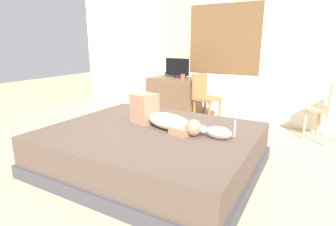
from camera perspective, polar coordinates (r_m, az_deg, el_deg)
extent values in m
plane|color=tan|center=(3.09, -3.23, -11.35)|extent=(16.00, 16.00, 0.00)
cube|color=beige|center=(4.94, 12.02, 15.50)|extent=(6.40, 0.12, 2.90)
cube|color=brown|center=(4.87, 11.83, 15.12)|extent=(1.25, 0.02, 1.17)
cube|color=white|center=(4.87, 11.82, 15.12)|extent=(1.17, 0.02, 1.09)
cube|color=#38383D|center=(3.06, -3.52, -10.17)|extent=(2.23, 1.84, 0.14)
cube|color=#4C3D33|center=(2.97, -3.59, -6.27)|extent=(2.16, 1.79, 0.31)
ellipsoid|color=#CCB299|center=(2.91, 0.10, -1.78)|extent=(0.60, 0.38, 0.17)
sphere|color=#8C664C|center=(2.70, 5.45, -3.16)|extent=(0.17, 0.17, 0.17)
cube|color=#8C664C|center=(3.14, -5.02, 1.04)|extent=(0.31, 0.29, 0.34)
cube|color=#8C664C|center=(2.78, 3.46, -3.54)|extent=(0.26, 0.32, 0.08)
ellipsoid|color=gray|center=(2.65, 10.73, -4.14)|extent=(0.27, 0.12, 0.13)
sphere|color=gray|center=(2.69, 7.57, -3.51)|extent=(0.08, 0.08, 0.08)
cylinder|color=gray|center=(2.60, 13.99, -3.21)|extent=(0.02, 0.02, 0.16)
cube|color=brown|center=(4.97, 1.37, 3.28)|extent=(0.90, 0.56, 0.74)
cylinder|color=black|center=(4.88, 1.95, 7.76)|extent=(0.10, 0.10, 0.05)
cube|color=black|center=(4.87, 1.97, 9.81)|extent=(0.48, 0.08, 0.30)
cylinder|color=#B23D38|center=(4.65, 3.15, 7.66)|extent=(0.07, 0.07, 0.09)
cylinder|color=brown|center=(4.59, 10.94, 0.12)|extent=(0.04, 0.04, 0.44)
cylinder|color=brown|center=(4.35, 8.73, -0.61)|extent=(0.04, 0.04, 0.44)
cylinder|color=brown|center=(4.76, 7.89, 0.76)|extent=(0.04, 0.04, 0.44)
cylinder|color=brown|center=(4.52, 5.60, 0.10)|extent=(0.04, 0.04, 0.44)
cube|color=brown|center=(4.50, 8.40, 3.07)|extent=(0.46, 0.46, 0.04)
cube|color=brown|center=(4.56, 6.76, 5.96)|extent=(0.14, 0.38, 0.38)
cylinder|color=tan|center=(4.33, 27.07, -2.17)|extent=(0.04, 0.04, 0.44)
cylinder|color=tan|center=(4.57, 29.34, -1.62)|extent=(0.04, 0.04, 0.44)
cylinder|color=tan|center=(4.16, 30.41, -3.21)|extent=(0.04, 0.04, 0.44)
cube|color=tan|center=(4.31, 30.25, 0.68)|extent=(0.53, 0.53, 0.04)
cube|color=#ADCC75|center=(5.16, 2.09, 13.92)|extent=(0.44, 0.06, 2.57)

